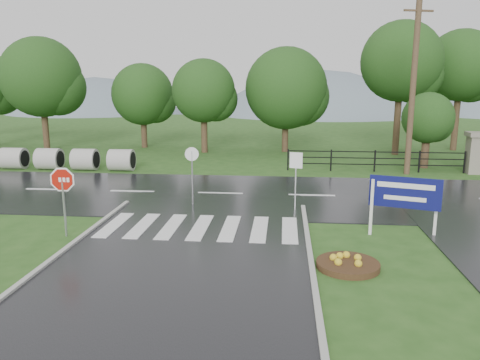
# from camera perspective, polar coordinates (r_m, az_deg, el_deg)

# --- Properties ---
(ground) EXTENTS (120.00, 120.00, 0.00)m
(ground) POSITION_cam_1_polar(r_m,az_deg,el_deg) (11.39, -9.39, -13.59)
(ground) COLOR #264C19
(ground) RESTS_ON ground
(main_road) EXTENTS (90.00, 8.00, 0.04)m
(main_road) POSITION_cam_1_polar(r_m,az_deg,el_deg) (20.69, -2.40, -1.72)
(main_road) COLOR black
(main_road) RESTS_ON ground
(walkway) EXTENTS (2.20, 11.00, 0.04)m
(walkway) POSITION_cam_1_polar(r_m,az_deg,el_deg) (15.83, 26.61, -7.33)
(walkway) COLOR #242426
(walkway) RESTS_ON ground
(crosswalk) EXTENTS (6.50, 2.80, 0.02)m
(crosswalk) POSITION_cam_1_polar(r_m,az_deg,el_deg) (15.92, -4.84, -5.73)
(crosswalk) COLOR silver
(crosswalk) RESTS_ON ground
(pillar_west) EXTENTS (1.00, 1.00, 2.24)m
(pillar_west) POSITION_cam_1_polar(r_m,az_deg,el_deg) (28.12, 26.76, 3.08)
(pillar_west) COLOR gray
(pillar_west) RESTS_ON ground
(fence_west) EXTENTS (9.58, 0.08, 1.20)m
(fence_west) POSITION_cam_1_polar(r_m,az_deg,el_deg) (26.72, 16.12, 2.51)
(fence_west) COLOR black
(fence_west) RESTS_ON ground
(hills) EXTENTS (102.00, 48.00, 48.00)m
(hills) POSITION_cam_1_polar(r_m,az_deg,el_deg) (77.66, 5.76, -3.39)
(hills) COLOR slate
(hills) RESTS_ON ground
(treeline) EXTENTS (83.20, 5.20, 10.00)m
(treeline) POSITION_cam_1_polar(r_m,az_deg,el_deg) (34.32, 2.42, 3.74)
(treeline) COLOR #173A12
(treeline) RESTS_ON ground
(culvert_pipes) EXTENTS (13.90, 1.20, 1.20)m
(culvert_pipes) POSITION_cam_1_polar(r_m,az_deg,el_deg) (29.55, -25.85, 2.40)
(culvert_pipes) COLOR #9E9B93
(culvert_pipes) RESTS_ON ground
(stop_sign) EXTENTS (1.06, 0.09, 2.39)m
(stop_sign) POSITION_cam_1_polar(r_m,az_deg,el_deg) (15.72, -20.81, -0.59)
(stop_sign) COLOR #939399
(stop_sign) RESTS_ON ground
(estate_billboard) EXTENTS (2.13, 0.71, 1.92)m
(estate_billboard) POSITION_cam_1_polar(r_m,az_deg,el_deg) (15.74, 19.43, -1.81)
(estate_billboard) COLOR silver
(estate_billboard) RESTS_ON ground
(flower_bed) EXTENTS (1.68, 1.68, 0.34)m
(flower_bed) POSITION_cam_1_polar(r_m,az_deg,el_deg) (12.97, 13.02, -9.88)
(flower_bed) COLOR #332111
(flower_bed) RESTS_ON ground
(reg_sign_small) EXTENTS (0.49, 0.15, 2.24)m
(reg_sign_small) POSITION_cam_1_polar(r_m,az_deg,el_deg) (17.98, 6.82, 1.27)
(reg_sign_small) COLOR #939399
(reg_sign_small) RESTS_ON ground
(reg_sign_round) EXTENTS (0.54, 0.12, 2.34)m
(reg_sign_round) POSITION_cam_1_polar(r_m,az_deg,el_deg) (18.69, -5.86, 1.35)
(reg_sign_round) COLOR #939399
(reg_sign_round) RESTS_ON ground
(utility_pole_east) EXTENTS (1.58, 0.54, 9.07)m
(utility_pole_east) POSITION_cam_1_polar(r_m,az_deg,el_deg) (26.27, 20.34, 10.61)
(utility_pole_east) COLOR #473523
(utility_pole_east) RESTS_ON ground
(entrance_tree_left) EXTENTS (2.87, 2.87, 4.31)m
(entrance_tree_left) POSITION_cam_1_polar(r_m,az_deg,el_deg) (28.66, 21.93, 7.00)
(entrance_tree_left) COLOR #3D2B1C
(entrance_tree_left) RESTS_ON ground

